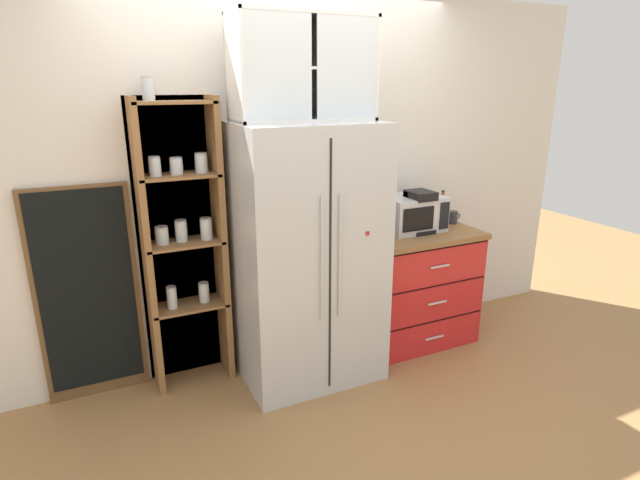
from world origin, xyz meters
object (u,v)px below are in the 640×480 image
coffee_maker (418,211)px  mug_charcoal (453,217)px  refrigerator (306,254)px  bottle_green (422,218)px  chalkboard_menu (88,295)px  microwave (412,213)px  bottle_amber (442,210)px  mug_navy (367,229)px

coffee_maker → mug_charcoal: coffee_maker is taller
refrigerator → bottle_green: bearing=1.1°
mug_charcoal → chalkboard_menu: (-2.66, 0.19, -0.24)m
refrigerator → bottle_green: size_ratio=6.48×
microwave → bottle_amber: (0.31, 0.04, -0.01)m
mug_navy → mug_charcoal: bearing=-0.6°
coffee_maker → bottle_green: (0.00, -0.06, -0.04)m
mug_charcoal → mug_navy: (-0.78, 0.01, -0.01)m
refrigerator → coffee_maker: size_ratio=5.53×
coffee_maker → bottle_amber: size_ratio=1.16×
coffee_maker → chalkboard_menu: (-2.27, 0.25, -0.35)m
refrigerator → microwave: refrigerator is taller
coffee_maker → mug_charcoal: 0.41m
coffee_maker → microwave: bearing=111.3°
mug_navy → bottle_green: bottle_green is taller
mug_navy → bottle_green: 0.41m
microwave → coffee_maker: coffee_maker is taller
coffee_maker → chalkboard_menu: size_ratio=0.23×
mug_navy → refrigerator: bearing=-165.1°
bottle_amber → chalkboard_menu: bearing=176.2°
microwave → chalkboard_menu: chalkboard_menu is taller
mug_navy → bottle_green: bearing=-18.4°
microwave → mug_navy: bearing=175.4°
mug_navy → bottle_amber: (0.68, 0.01, 0.07)m
refrigerator → bottle_green: (0.93, 0.02, 0.14)m
microwave → mug_navy: microwave is taller
mug_charcoal → mug_navy: mug_charcoal is taller
mug_navy → bottle_amber: 0.68m
refrigerator → mug_navy: refrigerator is taller
mug_charcoal → bottle_amber: bearing=169.5°
mug_charcoal → chalkboard_menu: 2.67m
coffee_maker → refrigerator: bearing=-175.5°
coffee_maker → mug_navy: coffee_maker is taller
mug_charcoal → bottle_amber: (-0.10, 0.02, 0.07)m
coffee_maker → mug_navy: bearing=169.4°
bottle_amber → mug_charcoal: bearing=-10.5°
coffee_maker → mug_navy: size_ratio=2.93×
mug_charcoal → coffee_maker: bearing=-170.8°
microwave → bottle_green: (0.02, -0.10, -0.01)m
refrigerator → bottle_amber: size_ratio=6.39×
coffee_maker → mug_navy: (-0.38, 0.07, -0.11)m
coffee_maker → bottle_amber: (0.29, 0.08, -0.04)m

